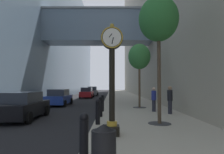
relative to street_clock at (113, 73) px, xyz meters
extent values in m
plane|color=black|center=(-0.91, 21.19, -2.45)|extent=(110.00, 110.00, 0.00)
cube|color=#ADA593|center=(1.89, 24.19, -2.38)|extent=(5.61, 80.00, 0.14)
cube|color=#758EA8|center=(-12.50, 24.19, 9.88)|extent=(9.00, 80.00, 24.66)
cube|color=slate|center=(-1.65, 15.97, 6.40)|extent=(13.30, 3.20, 3.60)
cube|color=gray|center=(-1.65, 15.97, 8.32)|extent=(13.30, 3.40, 0.24)
cube|color=black|center=(0.00, 0.01, -2.14)|extent=(0.55, 0.55, 0.35)
cylinder|color=gold|center=(0.00, 0.01, -1.87)|extent=(0.39, 0.38, 0.18)
cylinder|color=black|center=(0.00, 0.01, -0.43)|extent=(0.22, 0.22, 2.70)
cylinder|color=black|center=(0.00, 0.01, 1.34)|extent=(0.84, 0.28, 0.84)
torus|color=gold|center=(0.00, -0.14, 1.34)|extent=(0.82, 0.05, 0.82)
cylinder|color=white|center=(0.00, -0.14, 1.34)|extent=(0.69, 0.01, 0.69)
cylinder|color=white|center=(0.00, 0.16, 1.34)|extent=(0.69, 0.01, 0.69)
sphere|color=gold|center=(0.00, 0.01, 1.83)|extent=(0.16, 0.16, 0.16)
cube|color=black|center=(-0.05, -0.15, 1.40)|extent=(0.13, 0.01, 0.15)
cube|color=black|center=(0.03, -0.15, 1.21)|extent=(0.08, 0.01, 0.26)
cylinder|color=black|center=(-0.68, -2.57, -1.80)|extent=(0.22, 0.22, 1.02)
sphere|color=black|center=(-0.68, -2.57, -1.23)|extent=(0.23, 0.23, 0.23)
cylinder|color=black|center=(-0.68, 2.02, -1.80)|extent=(0.22, 0.22, 1.02)
sphere|color=black|center=(-0.68, 2.02, -1.23)|extent=(0.23, 0.23, 0.23)
cylinder|color=black|center=(-0.68, 4.32, -1.80)|extent=(0.22, 0.22, 1.02)
sphere|color=black|center=(-0.68, 4.32, -1.23)|extent=(0.23, 0.23, 0.23)
cylinder|color=black|center=(-0.68, 6.62, -1.80)|extent=(0.22, 0.22, 1.02)
sphere|color=black|center=(-0.68, 6.62, -1.23)|extent=(0.23, 0.23, 0.23)
cylinder|color=#333335|center=(2.30, 2.20, -2.30)|extent=(1.10, 1.10, 0.02)
cylinder|color=#4C3D2D|center=(2.30, 2.20, -0.10)|extent=(0.18, 0.18, 4.42)
ellipsoid|color=#2D7033|center=(2.30, 2.20, 2.83)|extent=(1.95, 1.95, 2.24)
cylinder|color=#333335|center=(2.30, 9.04, -2.30)|extent=(1.10, 1.10, 0.02)
cylinder|color=brown|center=(2.30, 9.04, -0.52)|extent=(0.18, 0.18, 3.59)
ellipsoid|color=#387F3D|center=(2.30, 9.04, 1.97)|extent=(1.86, 1.86, 2.14)
cylinder|color=black|center=(-0.17, -3.22, -1.85)|extent=(0.52, 0.52, 0.92)
cone|color=black|center=(-0.17, -3.22, -1.34)|extent=(0.53, 0.53, 0.16)
cylinder|color=#23232D|center=(3.78, 5.42, -1.88)|extent=(0.37, 0.37, 0.85)
cylinder|color=black|center=(3.78, 5.42, -1.11)|extent=(0.48, 0.48, 0.69)
sphere|color=#9E7556|center=(3.78, 5.42, -0.64)|extent=(0.26, 0.26, 0.26)
cylinder|color=#23232D|center=(2.97, 6.56, -1.91)|extent=(0.30, 0.30, 0.81)
cylinder|color=navy|center=(2.97, 6.56, -1.17)|extent=(0.39, 0.39, 0.66)
sphere|color=beige|center=(2.97, 6.56, -0.72)|extent=(0.25, 0.25, 0.25)
cube|color=black|center=(-5.20, 4.24, -1.85)|extent=(1.81, 4.30, 0.77)
cube|color=#282D38|center=(-5.19, 4.03, -1.17)|extent=(1.57, 2.42, 0.63)
cylinder|color=black|center=(-6.09, 5.68, -2.13)|extent=(0.23, 0.64, 0.64)
cylinder|color=black|center=(-4.35, 5.71, -2.13)|extent=(0.23, 0.64, 0.64)
cylinder|color=black|center=(-4.30, 2.80, -2.13)|extent=(0.23, 0.64, 0.64)
cube|color=slate|center=(-3.70, 29.96, -1.81)|extent=(1.88, 4.54, 0.85)
cube|color=#282D38|center=(-3.69, 29.73, -1.06)|extent=(1.63, 2.55, 0.69)
cylinder|color=black|center=(-4.62, 31.47, -2.13)|extent=(0.23, 0.64, 0.64)
cylinder|color=black|center=(-2.84, 31.51, -2.13)|extent=(0.23, 0.64, 0.64)
cylinder|color=black|center=(-4.55, 28.41, -2.13)|extent=(0.23, 0.64, 0.64)
cylinder|color=black|center=(-2.77, 28.45, -2.13)|extent=(0.23, 0.64, 0.64)
cube|color=navy|center=(-5.24, 12.12, -1.85)|extent=(1.80, 4.15, 0.77)
cube|color=#282D38|center=(-5.24, 11.91, -1.16)|extent=(1.58, 2.32, 0.63)
cylinder|color=black|center=(-6.14, 13.53, -2.13)|extent=(0.22, 0.64, 0.64)
cylinder|color=black|center=(-4.34, 13.52, -2.13)|extent=(0.22, 0.64, 0.64)
cylinder|color=black|center=(-6.14, 10.71, -2.13)|extent=(0.22, 0.64, 0.64)
cylinder|color=black|center=(-4.35, 10.70, -2.13)|extent=(0.22, 0.64, 0.64)
cube|color=#AD191E|center=(-3.96, 23.55, -1.83)|extent=(1.78, 4.35, 0.80)
cube|color=#282D38|center=(-3.96, 23.34, -1.13)|extent=(1.57, 2.44, 0.65)
cylinder|color=black|center=(-4.85, 25.03, -2.13)|extent=(0.22, 0.64, 0.64)
cylinder|color=black|center=(-3.08, 25.03, -2.13)|extent=(0.22, 0.64, 0.64)
cylinder|color=black|center=(-4.84, 22.07, -2.13)|extent=(0.22, 0.64, 0.64)
cylinder|color=black|center=(-3.07, 22.08, -2.13)|extent=(0.22, 0.64, 0.64)
camera|label=1|loc=(0.00, -7.35, -0.45)|focal=31.36mm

